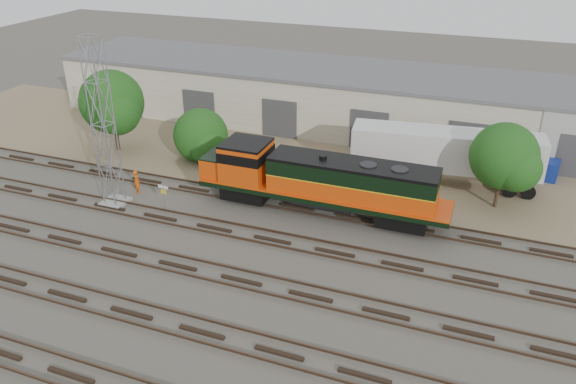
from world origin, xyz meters
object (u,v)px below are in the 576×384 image
(signal_tower, at_px, (104,128))
(worker, at_px, (137,182))
(semi_trailer, at_px, (450,152))
(locomotive, at_px, (318,181))

(signal_tower, bearing_deg, worker, 73.90)
(signal_tower, xyz_separation_m, semi_trailer, (21.07, 11.20, -2.96))
(locomotive, bearing_deg, worker, -171.90)
(worker, height_order, semi_trailer, semi_trailer)
(signal_tower, bearing_deg, semi_trailer, 28.00)
(semi_trailer, bearing_deg, signal_tower, -159.19)
(signal_tower, relative_size, semi_trailer, 0.84)
(worker, bearing_deg, signal_tower, 107.27)
(locomotive, xyz_separation_m, worker, (-12.94, -1.84, -1.46))
(worker, xyz_separation_m, semi_trailer, (20.51, 9.29, 1.72))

